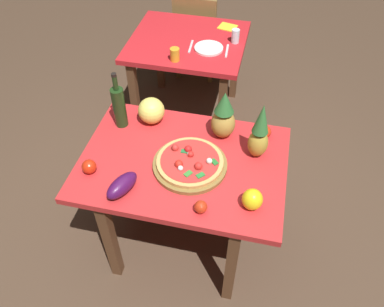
{
  "coord_description": "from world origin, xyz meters",
  "views": [
    {
      "loc": [
        0.37,
        -1.41,
        2.31
      ],
      "look_at": [
        0.05,
        0.02,
        0.8
      ],
      "focal_mm": 36.18,
      "sensor_mm": 36.0,
      "label": 1
    }
  ],
  "objects_px": {
    "pineapple_left": "(224,117)",
    "knife_utensil": "(227,51)",
    "tomato_at_corner": "(89,167)",
    "background_table": "(188,53)",
    "pineapple_right": "(259,134)",
    "tomato_near_board": "(201,207)",
    "tomato_beside_pepper": "(265,132)",
    "dining_chair": "(197,31)",
    "drinking_glass_juice": "(175,54)",
    "napkin_folded": "(227,27)",
    "eggplant": "(122,185)",
    "pizza": "(190,161)",
    "drinking_glass_water": "(235,36)",
    "wine_bottle": "(119,106)",
    "dinner_plate": "(209,48)",
    "display_table": "(183,173)",
    "bell_pepper": "(252,199)",
    "fork_utensil": "(191,46)",
    "melon": "(151,111)",
    "pizza_board": "(190,165)"
  },
  "relations": [
    {
      "from": "pineapple_right",
      "to": "fork_utensil",
      "type": "bearing_deg",
      "value": 120.68
    },
    {
      "from": "wine_bottle",
      "to": "drinking_glass_juice",
      "type": "xyz_separation_m",
      "value": [
        0.13,
        0.75,
        -0.09
      ]
    },
    {
      "from": "dinner_plate",
      "to": "pineapple_left",
      "type": "bearing_deg",
      "value": -74.1
    },
    {
      "from": "dining_chair",
      "to": "pizza",
      "type": "height_order",
      "value": "dining_chair"
    },
    {
      "from": "wine_bottle",
      "to": "fork_utensil",
      "type": "distance_m",
      "value": 0.99
    },
    {
      "from": "fork_utensil",
      "to": "dining_chair",
      "type": "bearing_deg",
      "value": 94.83
    },
    {
      "from": "pineapple_right",
      "to": "tomato_near_board",
      "type": "height_order",
      "value": "pineapple_right"
    },
    {
      "from": "display_table",
      "to": "eggplant",
      "type": "relative_size",
      "value": 5.67
    },
    {
      "from": "dining_chair",
      "to": "drinking_glass_juice",
      "type": "relative_size",
      "value": 8.95
    },
    {
      "from": "dining_chair",
      "to": "drinking_glass_water",
      "type": "relative_size",
      "value": 8.01
    },
    {
      "from": "napkin_folded",
      "to": "dining_chair",
      "type": "bearing_deg",
      "value": 132.36
    },
    {
      "from": "pineapple_left",
      "to": "knife_utensil",
      "type": "relative_size",
      "value": 1.71
    },
    {
      "from": "pineapple_right",
      "to": "bell_pepper",
      "type": "relative_size",
      "value": 3.09
    },
    {
      "from": "pizza_board",
      "to": "tomato_at_corner",
      "type": "xyz_separation_m",
      "value": [
        -0.51,
        -0.16,
        0.03
      ]
    },
    {
      "from": "pizza",
      "to": "pineapple_right",
      "type": "distance_m",
      "value": 0.4
    },
    {
      "from": "knife_utensil",
      "to": "pizza_board",
      "type": "bearing_deg",
      "value": -94.22
    },
    {
      "from": "background_table",
      "to": "wine_bottle",
      "type": "xyz_separation_m",
      "value": [
        -0.16,
        -1.06,
        0.26
      ]
    },
    {
      "from": "background_table",
      "to": "knife_utensil",
      "type": "xyz_separation_m",
      "value": [
        0.33,
        -0.1,
        0.12
      ]
    },
    {
      "from": "background_table",
      "to": "tomato_beside_pepper",
      "type": "xyz_separation_m",
      "value": [
        0.69,
        -0.98,
        0.16
      ]
    },
    {
      "from": "bell_pepper",
      "to": "tomato_beside_pepper",
      "type": "distance_m",
      "value": 0.51
    },
    {
      "from": "pizza_board",
      "to": "knife_utensil",
      "type": "height_order",
      "value": "pizza_board"
    },
    {
      "from": "pizza_board",
      "to": "pineapple_left",
      "type": "relative_size",
      "value": 1.32
    },
    {
      "from": "tomato_near_board",
      "to": "dinner_plate",
      "type": "bearing_deg",
      "value": 99.63
    },
    {
      "from": "background_table",
      "to": "pineapple_right",
      "type": "bearing_deg",
      "value": -59.73
    },
    {
      "from": "background_table",
      "to": "tomato_beside_pepper",
      "type": "height_order",
      "value": "tomato_beside_pepper"
    },
    {
      "from": "pizza_board",
      "to": "tomato_near_board",
      "type": "bearing_deg",
      "value": -66.83
    },
    {
      "from": "knife_utensil",
      "to": "napkin_folded",
      "type": "bearing_deg",
      "value": 94.7
    },
    {
      "from": "pineapple_left",
      "to": "eggplant",
      "type": "bearing_deg",
      "value": -128.8
    },
    {
      "from": "drinking_glass_juice",
      "to": "eggplant",
      "type": "bearing_deg",
      "value": -87.76
    },
    {
      "from": "background_table",
      "to": "napkin_folded",
      "type": "relative_size",
      "value": 6.45
    },
    {
      "from": "pizza",
      "to": "dining_chair",
      "type": "bearing_deg",
      "value": 101.19
    },
    {
      "from": "wine_bottle",
      "to": "knife_utensil",
      "type": "xyz_separation_m",
      "value": [
        0.49,
        0.96,
        -0.13
      ]
    },
    {
      "from": "wine_bottle",
      "to": "pineapple_right",
      "type": "height_order",
      "value": "wine_bottle"
    },
    {
      "from": "eggplant",
      "to": "fork_utensil",
      "type": "xyz_separation_m",
      "value": [
        0.02,
        1.45,
        -0.04
      ]
    },
    {
      "from": "pineapple_left",
      "to": "drinking_glass_juice",
      "type": "height_order",
      "value": "pineapple_left"
    },
    {
      "from": "pizza",
      "to": "knife_utensil",
      "type": "distance_m",
      "value": 1.21
    },
    {
      "from": "tomato_near_board",
      "to": "pizza",
      "type": "bearing_deg",
      "value": 113.32
    },
    {
      "from": "wine_bottle",
      "to": "eggplant",
      "type": "distance_m",
      "value": 0.53
    },
    {
      "from": "pizza_board",
      "to": "napkin_folded",
      "type": "distance_m",
      "value": 1.57
    },
    {
      "from": "tomato_at_corner",
      "to": "pineapple_left",
      "type": "bearing_deg",
      "value": 34.54
    },
    {
      "from": "knife_utensil",
      "to": "napkin_folded",
      "type": "xyz_separation_m",
      "value": [
        -0.06,
        0.37,
        -0.0
      ]
    },
    {
      "from": "background_table",
      "to": "tomato_at_corner",
      "type": "height_order",
      "value": "tomato_at_corner"
    },
    {
      "from": "pineapple_right",
      "to": "tomato_beside_pepper",
      "type": "xyz_separation_m",
      "value": [
        0.03,
        0.15,
        -0.12
      ]
    },
    {
      "from": "dining_chair",
      "to": "pineapple_right",
      "type": "distance_m",
      "value": 1.96
    },
    {
      "from": "dinner_plate",
      "to": "tomato_beside_pepper",
      "type": "bearing_deg",
      "value": -60.35
    },
    {
      "from": "eggplant",
      "to": "tomato_at_corner",
      "type": "bearing_deg",
      "value": 158.2
    },
    {
      "from": "pizza",
      "to": "display_table",
      "type": "bearing_deg",
      "value": 144.73
    },
    {
      "from": "pizza",
      "to": "wine_bottle",
      "type": "xyz_separation_m",
      "value": [
        -0.48,
        0.25,
        0.1
      ]
    },
    {
      "from": "dining_chair",
      "to": "dinner_plate",
      "type": "bearing_deg",
      "value": 110.21
    },
    {
      "from": "melon",
      "to": "bell_pepper",
      "type": "xyz_separation_m",
      "value": [
        0.67,
        -0.51,
        -0.03
      ]
    }
  ]
}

